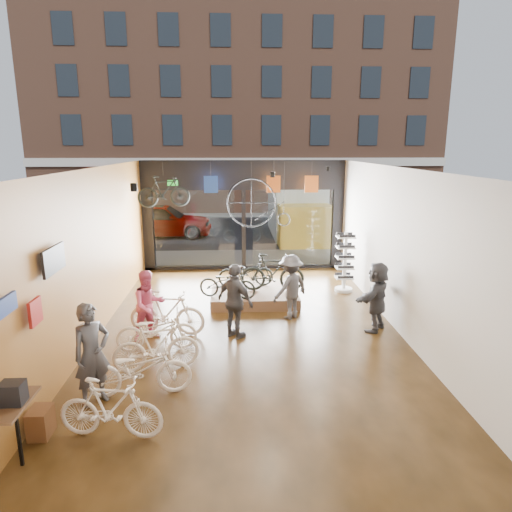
{
  "coord_description": "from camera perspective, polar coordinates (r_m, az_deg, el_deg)",
  "views": [
    {
      "loc": [
        -0.33,
        -9.83,
        4.27
      ],
      "look_at": [
        0.21,
        1.4,
        1.55
      ],
      "focal_mm": 32.0,
      "sensor_mm": 36.0,
      "label": 1
    }
  ],
  "objects": [
    {
      "name": "ground_plane",
      "position": [
        10.73,
        -0.79,
        -9.97
      ],
      "size": [
        7.0,
        12.0,
        0.04
      ],
      "primitive_type": "cube",
      "color": "black",
      "rests_on": "ground"
    },
    {
      "name": "ceiling",
      "position": [
        9.85,
        -0.87,
        10.96
      ],
      "size": [
        7.0,
        12.0,
        0.04
      ],
      "primitive_type": "cube",
      "color": "black",
      "rests_on": "ground"
    },
    {
      "name": "wall_left",
      "position": [
        10.61,
        -20.2,
        -0.18
      ],
      "size": [
        0.04,
        12.0,
        3.8
      ],
      "primitive_type": "cube",
      "color": "#98622C",
      "rests_on": "ground"
    },
    {
      "name": "wall_right",
      "position": [
        10.82,
        18.14,
        0.25
      ],
      "size": [
        0.04,
        12.0,
        3.8
      ],
      "primitive_type": "cube",
      "color": "beige",
      "rests_on": "ground"
    },
    {
      "name": "wall_back",
      "position": [
        4.5,
        1.91,
        -18.22
      ],
      "size": [
        7.0,
        0.04,
        3.8
      ],
      "primitive_type": "cube",
      "color": "beige",
      "rests_on": "ground"
    },
    {
      "name": "storefront",
      "position": [
        16.01,
        -1.56,
        5.08
      ],
      "size": [
        7.0,
        0.26,
        3.8
      ],
      "primitive_type": null,
      "color": "black",
      "rests_on": "ground"
    },
    {
      "name": "exit_sign",
      "position": [
        15.9,
        -10.37,
        8.97
      ],
      "size": [
        0.35,
        0.06,
        0.18
      ],
      "primitive_type": "cube",
      "color": "#198C26",
      "rests_on": "storefront"
    },
    {
      "name": "street_road",
      "position": [
        25.2,
        -1.98,
        3.81
      ],
      "size": [
        30.0,
        18.0,
        0.02
      ],
      "primitive_type": "cube",
      "color": "black",
      "rests_on": "ground"
    },
    {
      "name": "sidewalk_near",
      "position": [
        17.55,
        -1.61,
        -0.29
      ],
      "size": [
        30.0,
        2.4,
        0.12
      ],
      "primitive_type": "cube",
      "color": "slate",
      "rests_on": "ground"
    },
    {
      "name": "sidewalk_far",
      "position": [
        29.14,
        -2.09,
        5.28
      ],
      "size": [
        30.0,
        2.0,
        0.12
      ],
      "primitive_type": "cube",
      "color": "slate",
      "rests_on": "ground"
    },
    {
      "name": "opposite_building",
      "position": [
        31.45,
        -2.27,
        18.57
      ],
      "size": [
        26.0,
        5.0,
        14.0
      ],
      "primitive_type": "cube",
      "color": "brown",
      "rests_on": "ground"
    },
    {
      "name": "street_car",
      "position": [
        22.38,
        -11.77,
        4.43
      ],
      "size": [
        4.79,
        1.93,
        1.63
      ],
      "primitive_type": "imported",
      "rotation": [
        0.0,
        0.0,
        1.57
      ],
      "color": "gray",
      "rests_on": "street_road"
    },
    {
      "name": "box_truck",
      "position": [
        21.24,
        5.29,
        5.64
      ],
      "size": [
        2.29,
        6.86,
        2.7
      ],
      "primitive_type": null,
      "color": "silver",
      "rests_on": "street_road"
    },
    {
      "name": "floor_bike_1",
      "position": [
        7.46,
        -17.72,
        -17.67
      ],
      "size": [
        1.64,
        0.66,
        0.96
      ],
      "primitive_type": "imported",
      "rotation": [
        0.0,
        0.0,
        1.43
      ],
      "color": "beige",
      "rests_on": "ground_plane"
    },
    {
      "name": "floor_bike_2",
      "position": [
        8.44,
        -14.45,
        -13.57
      ],
      "size": [
        1.88,
        0.83,
        0.96
      ],
      "primitive_type": "imported",
      "rotation": [
        0.0,
        0.0,
        1.68
      ],
      "color": "beige",
      "rests_on": "ground_plane"
    },
    {
      "name": "floor_bike_3",
      "position": [
        9.2,
        -12.38,
        -10.94
      ],
      "size": [
        1.73,
        0.82,
        1.0
      ],
      "primitive_type": "imported",
      "rotation": [
        0.0,
        0.0,
        1.79
      ],
      "color": "beige",
      "rests_on": "ground_plane"
    },
    {
      "name": "floor_bike_4",
      "position": [
        10.07,
        -12.32,
        -9.07
      ],
      "size": [
        1.76,
        0.81,
        0.89
      ],
      "primitive_type": "imported",
      "rotation": [
        0.0,
        0.0,
        1.7
      ],
      "color": "beige",
      "rests_on": "ground_plane"
    },
    {
      "name": "floor_bike_5",
      "position": [
        10.79,
        -11.08,
        -6.95
      ],
      "size": [
        1.83,
        0.78,
        1.07
      ],
      "primitive_type": "imported",
      "rotation": [
        0.0,
        0.0,
        1.41
      ],
      "color": "beige",
      "rests_on": "ground_plane"
    },
    {
      "name": "display_platform",
      "position": [
        12.92,
        -0.21,
        -5.01
      ],
      "size": [
        2.4,
        1.8,
        0.3
      ],
      "primitive_type": "cube",
      "color": "#482F20",
      "rests_on": "ground_plane"
    },
    {
      "name": "display_bike_left",
      "position": [
        12.2,
        -3.6,
        -3.42
      ],
      "size": [
        1.64,
        0.93,
        0.81
      ],
      "primitive_type": "imported",
      "rotation": [
        0.0,
        0.0,
        1.3
      ],
      "color": "black",
      "rests_on": "display_platform"
    },
    {
      "name": "display_bike_mid",
      "position": [
        12.74,
        2.08,
        -2.06
      ],
      "size": [
        1.8,
        0.61,
        1.07
      ],
      "primitive_type": "imported",
      "rotation": [
        0.0,
        0.0,
        1.51
      ],
      "color": "black",
      "rests_on": "display_platform"
    },
    {
      "name": "display_bike_right",
      "position": [
        13.19,
        -1.29,
        -2.03
      ],
      "size": [
        1.62,
        0.65,
        0.83
      ],
      "primitive_type": "imported",
      "rotation": [
        0.0,
        0.0,
        1.63
      ],
      "color": "black",
      "rests_on": "display_platform"
    },
    {
      "name": "customer_0",
      "position": [
        8.26,
        -19.81,
        -11.46
      ],
      "size": [
        0.76,
        0.76,
        1.78
      ],
      "primitive_type": "imported",
      "rotation": [
        0.0,
        0.0,
        0.77
      ],
      "color": "#3F3F44",
      "rests_on": "ground_plane"
    },
    {
      "name": "customer_1",
      "position": [
        10.53,
        -13.25,
        -6.02
      ],
      "size": [
        0.99,
        0.94,
        1.6
      ],
      "primitive_type": "imported",
      "rotation": [
        0.0,
        0.0,
        0.6
      ],
      "color": "#CC4C72",
      "rests_on": "ground_plane"
    },
    {
      "name": "customer_2",
      "position": [
        10.33,
        -2.6,
        -5.7
      ],
      "size": [
        1.03,
        1.0,
        1.72
      ],
      "primitive_type": "imported",
      "rotation": [
        0.0,
        0.0,
        2.39
      ],
      "color": "#3F3F44",
      "rests_on": "ground_plane"
    },
    {
      "name": "customer_3",
      "position": [
        11.51,
        4.34,
        -3.87
      ],
      "size": [
        1.22,
        1.14,
        1.65
      ],
      "primitive_type": "imported",
      "rotation": [
        0.0,
        0.0,
        3.8
      ],
      "color": "#3F3F44",
      "rests_on": "ground_plane"
    },
    {
      "name": "customer_5",
      "position": [
        11.11,
        14.86,
        -4.9
      ],
      "size": [
        1.33,
        1.53,
        1.67
      ],
      "primitive_type": "imported",
      "rotation": [
        0.0,
        0.0,
        4.06
      ],
      "color": "#3F3F44",
      "rests_on": "ground_plane"
    },
    {
      "name": "sunglasses_rack",
      "position": [
        13.84,
        11.03,
        -0.79
      ],
      "size": [
        0.53,
        0.43,
        1.79
      ],
      "primitive_type": null,
      "rotation": [
        0.0,
        0.0,
        -0.0
      ],
      "color": "white",
      "rests_on": "ground_plane"
    },
    {
      "name": "wall_merch",
      "position": [
        7.63,
        -26.58,
        -10.85
      ],
      "size": [
        0.4,
        2.4,
        2.6
      ],
      "primitive_type": null,
      "color": "navy",
      "rests_on": "wall_left"
    },
    {
      "name": "penny_farthing",
      "position": [
        14.29,
        0.71,
        6.47
      ],
      "size": [
        1.92,
        0.06,
        1.54
      ],
      "primitive_type": null,
      "color": "black",
      "rests_on": "ceiling"
    },
    {
      "name": "hung_bike",
      "position": [
        14.26,
        -11.44,
        7.91
      ],
      "size": [
        1.64,
        0.82,
        0.95
      ],
      "primitive_type": "imported",
      "rotation": [
        0.0,
        0.0,
        1.82
      ],
      "color": "black",
      "rests_on": "ceiling"
    },
    {
      "name": "jersey_left",
      "position": [
        15.1,
        -5.66,
        8.89
      ],
      "size": [
        0.45,
        0.03,
        0.55
      ],
      "primitive_type": "cube",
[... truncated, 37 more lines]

